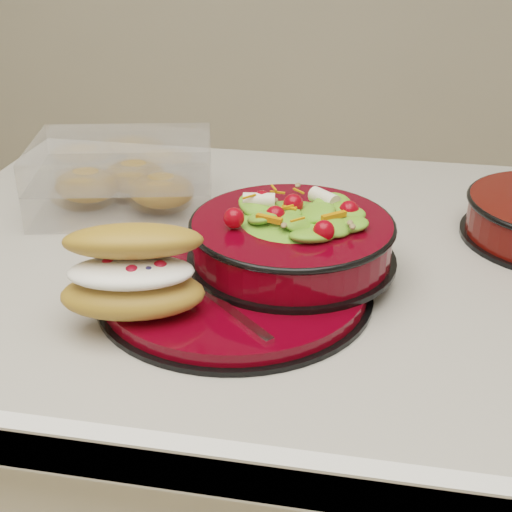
% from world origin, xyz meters
% --- Properties ---
extents(dinner_plate, '(0.30, 0.30, 0.02)m').
position_xyz_m(dinner_plate, '(-0.17, -0.12, 0.91)').
color(dinner_plate, black).
rests_on(dinner_plate, island_counter).
extents(salad_bowl, '(0.24, 0.24, 0.10)m').
position_xyz_m(salad_bowl, '(-0.11, -0.06, 0.96)').
color(salad_bowl, black).
rests_on(salad_bowl, dinner_plate).
extents(croissant, '(0.16, 0.12, 0.09)m').
position_xyz_m(croissant, '(-0.25, -0.20, 0.96)').
color(croissant, '#A36C31').
rests_on(croissant, dinner_plate).
extents(fork, '(0.12, 0.11, 0.00)m').
position_xyz_m(fork, '(-0.17, -0.18, 0.92)').
color(fork, silver).
rests_on(fork, dinner_plate).
extents(pastry_box, '(0.27, 0.22, 0.09)m').
position_xyz_m(pastry_box, '(-0.37, 0.10, 0.94)').
color(pastry_box, white).
rests_on(pastry_box, island_counter).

